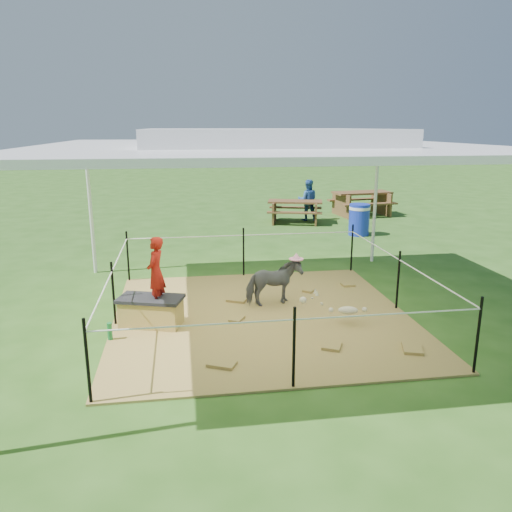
{
  "coord_description": "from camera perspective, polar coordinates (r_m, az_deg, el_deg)",
  "views": [
    {
      "loc": [
        -1.2,
        -7.31,
        2.93
      ],
      "look_at": [
        0.0,
        0.6,
        0.85
      ],
      "focal_mm": 35.0,
      "sensor_mm": 36.0,
      "label": 1
    }
  ],
  "objects": [
    {
      "name": "trash_barrel",
      "position": [
        14.13,
        11.7,
        4.09
      ],
      "size": [
        0.73,
        0.73,
        0.87
      ],
      "primitive_type": "cylinder",
      "rotation": [
        0.0,
        0.0,
        -0.4
      ],
      "color": "#182FBA",
      "rests_on": "ground"
    },
    {
      "name": "hay_patch",
      "position": [
        7.96,
        0.65,
        -6.91
      ],
      "size": [
        4.6,
        4.6,
        0.03
      ],
      "primitive_type": "cube",
      "color": "brown",
      "rests_on": "ground"
    },
    {
      "name": "pony",
      "position": [
        8.29,
        2.04,
        -3.09
      ],
      "size": [
        0.98,
        0.6,
        0.77
      ],
      "primitive_type": "imported",
      "rotation": [
        0.0,
        0.0,
        1.79
      ],
      "color": "#48494D",
      "rests_on": "hay_patch"
    },
    {
      "name": "woman",
      "position": [
        7.45,
        -11.42,
        -1.1
      ],
      "size": [
        0.36,
        0.45,
        1.06
      ],
      "primitive_type": "imported",
      "rotation": [
        0.0,
        0.0,
        -1.88
      ],
      "color": "#AE1810",
      "rests_on": "straw_bale"
    },
    {
      "name": "dark_cloth",
      "position": [
        7.61,
        -11.98,
        -4.8
      ],
      "size": [
        1.05,
        0.75,
        0.05
      ],
      "primitive_type": "cube",
      "rotation": [
        0.0,
        0.0,
        -0.31
      ],
      "color": "black",
      "rests_on": "straw_bale"
    },
    {
      "name": "straw_bale",
      "position": [
        7.68,
        -11.89,
        -6.36
      ],
      "size": [
        0.98,
        0.69,
        0.39
      ],
      "primitive_type": "cube",
      "rotation": [
        0.0,
        0.0,
        -0.31
      ],
      "color": "#B59B42",
      "rests_on": "hay_patch"
    },
    {
      "name": "picnic_table_far",
      "position": [
        17.41,
        11.96,
        5.89
      ],
      "size": [
        2.08,
        1.62,
        0.8
      ],
      "primitive_type": "cube",
      "rotation": [
        0.0,
        0.0,
        0.12
      ],
      "color": "brown",
      "rests_on": "ground"
    },
    {
      "name": "green_bottle",
      "position": [
        7.35,
        -16.37,
        -8.25
      ],
      "size": [
        0.09,
        0.09,
        0.25
      ],
      "primitive_type": "cylinder",
      "rotation": [
        0.0,
        0.0,
        -0.31
      ],
      "color": "#1A7734",
      "rests_on": "hay_patch"
    },
    {
      "name": "distant_person",
      "position": [
        16.14,
        5.93,
        6.38
      ],
      "size": [
        0.72,
        0.6,
        1.31
      ],
      "primitive_type": "imported",
      "rotation": [
        0.0,
        0.0,
        2.95
      ],
      "color": "#2D5CA8",
      "rests_on": "ground"
    },
    {
      "name": "ground",
      "position": [
        7.97,
        0.65,
        -7.01
      ],
      "size": [
        90.0,
        90.0,
        0.0
      ],
      "primitive_type": "plane",
      "color": "#2D5919",
      "rests_on": "ground"
    },
    {
      "name": "pink_hat",
      "position": [
        8.17,
        2.07,
        -0.14
      ],
      "size": [
        0.24,
        0.24,
        0.11
      ],
      "primitive_type": "cylinder",
      "color": "pink",
      "rests_on": "pony"
    },
    {
      "name": "rope_fence",
      "position": [
        7.75,
        0.67,
        -2.58
      ],
      "size": [
        4.54,
        4.54,
        1.0
      ],
      "color": "black",
      "rests_on": "ground"
    },
    {
      "name": "canopy_tent",
      "position": [
        7.41,
        0.72,
        12.73
      ],
      "size": [
        6.3,
        6.3,
        2.9
      ],
      "color": "silver",
      "rests_on": "ground"
    },
    {
      "name": "foal",
      "position": [
        7.69,
        10.48,
        -5.93
      ],
      "size": [
        0.94,
        0.65,
        0.48
      ],
      "primitive_type": null,
      "rotation": [
        0.0,
        0.0,
        -0.21
      ],
      "color": "#C2AB8E",
      "rests_on": "hay_patch"
    },
    {
      "name": "picnic_table_near",
      "position": [
        15.74,
        4.48,
        5.08
      ],
      "size": [
        1.93,
        1.6,
        0.7
      ],
      "primitive_type": "cube",
      "rotation": [
        0.0,
        0.0,
        -0.26
      ],
      "color": "brown",
      "rests_on": "ground"
    }
  ]
}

